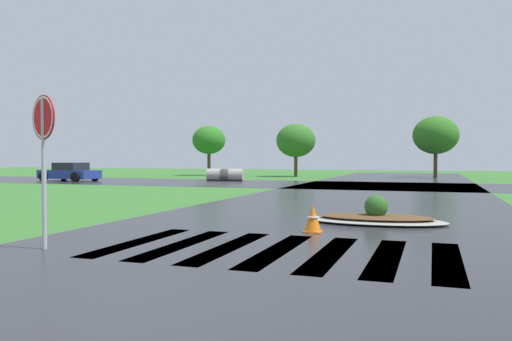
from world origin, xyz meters
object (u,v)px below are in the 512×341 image
(median_island, at_px, (376,217))
(traffic_cone, at_px, (313,219))
(car_white_sedan, at_px, (70,172))
(stop_sign, at_px, (44,135))
(drainage_pipe_stack, at_px, (225,175))

(median_island, bearing_deg, traffic_cone, -118.67)
(traffic_cone, bearing_deg, car_white_sedan, 139.59)
(car_white_sedan, bearing_deg, stop_sign, 132.52)
(drainage_pipe_stack, bearing_deg, car_white_sedan, -159.74)
(car_white_sedan, height_order, traffic_cone, car_white_sedan)
(median_island, relative_size, traffic_cone, 5.67)
(traffic_cone, bearing_deg, drainage_pipe_stack, 117.15)
(stop_sign, xyz_separation_m, traffic_cone, (3.92, 3.45, -1.69))
(car_white_sedan, relative_size, drainage_pipe_stack, 1.61)
(stop_sign, relative_size, traffic_cone, 4.50)
(median_island, height_order, traffic_cone, median_island)
(stop_sign, bearing_deg, car_white_sedan, 150.50)
(median_island, height_order, car_white_sedan, car_white_sedan)
(traffic_cone, bearing_deg, stop_sign, -138.64)
(stop_sign, bearing_deg, drainage_pipe_stack, 127.74)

